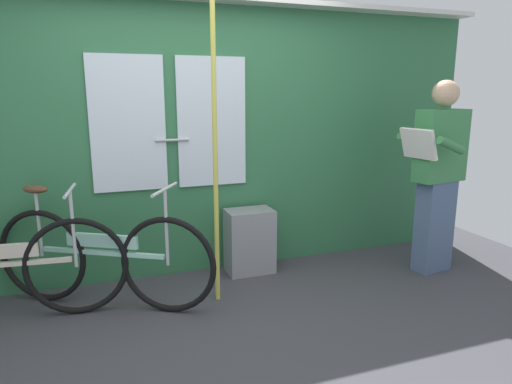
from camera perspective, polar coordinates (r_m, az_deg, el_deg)
The scene contains 6 objects.
ground_plane at distance 3.26m, azimuth -2.45°, elevation -17.29°, with size 6.47×4.00×0.04m, color #38383D.
train_door_wall at distance 4.00m, azimuth -7.84°, elevation 6.99°, with size 5.47×0.28×2.35m.
bicycle_near_door at distance 3.62m, azimuth -18.69°, elevation -7.75°, with size 1.53×0.93×0.94m.
passenger_reading_newspaper at distance 4.31m, azimuth 21.81°, elevation 2.18°, with size 0.60×0.53×1.70m.
trash_bin_by_wall at distance 4.11m, azimuth -0.82°, elevation -6.14°, with size 0.41×0.28×0.58m, color gray.
handrail_pole at distance 3.37m, azimuth -5.13°, elevation 4.84°, with size 0.04×0.04×2.31m, color #C6C14C.
Camera 1 is at (-0.83, -2.71, 1.60)m, focal length 31.97 mm.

